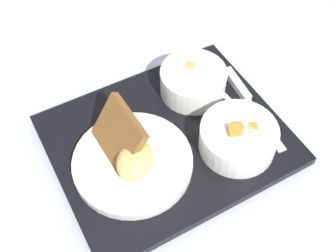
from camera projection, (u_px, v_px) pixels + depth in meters
ground_plane at (168, 142)px, 0.72m from camera, size 4.00×4.00×0.00m
serving_tray at (168, 140)px, 0.71m from camera, size 0.42×0.36×0.02m
bowl_salad at (238, 137)px, 0.67m from camera, size 0.13×0.13×0.06m
bowl_soup at (193, 80)px, 0.75m from camera, size 0.12×0.12×0.05m
plate_main at (131, 159)px, 0.66m from camera, size 0.19×0.19×0.09m
knife at (243, 93)px, 0.76m from camera, size 0.06×0.19×0.01m
spoon at (233, 105)px, 0.74m from camera, size 0.04×0.16×0.01m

